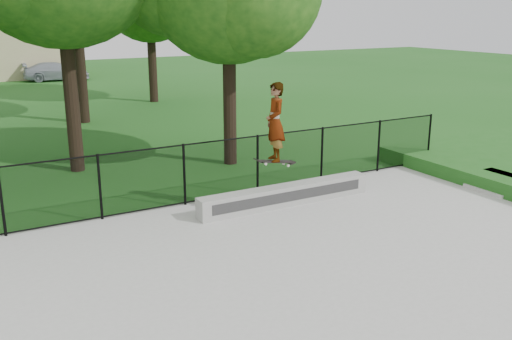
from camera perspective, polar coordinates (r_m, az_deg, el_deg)
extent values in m
plane|color=#1D5818|center=(9.13, 7.87, -14.42)|extent=(100.00, 100.00, 0.00)
cube|color=#A9A8A3|center=(9.11, 7.87, -14.26)|extent=(14.00, 12.00, 0.06)
cube|color=#A0A19C|center=(13.64, 3.01, -2.51)|extent=(4.54, 0.40, 0.49)
imported|color=#98A0AD|center=(41.12, -19.35, 9.29)|extent=(4.02, 2.07, 1.22)
cube|color=black|center=(12.98, 1.89, 0.87)|extent=(0.84, 0.23, 0.14)
imported|color=#A5BFDA|center=(12.78, 1.93, 4.81)|extent=(0.57, 0.73, 1.78)
cylinder|color=black|center=(12.70, -24.09, -2.89)|extent=(0.06, 0.06, 1.50)
cylinder|color=black|center=(13.00, -15.34, -1.65)|extent=(0.06, 0.06, 1.50)
cylinder|color=black|center=(13.59, -7.18, -0.46)|extent=(0.06, 0.06, 1.50)
cylinder|color=black|center=(14.43, 0.16, 0.63)|extent=(0.06, 0.06, 1.50)
cylinder|color=black|center=(15.49, 6.60, 1.57)|extent=(0.06, 0.06, 1.50)
cylinder|color=black|center=(16.72, 12.17, 2.37)|extent=(0.06, 0.06, 1.50)
cylinder|color=black|center=(18.09, 16.93, 3.03)|extent=(0.06, 0.06, 1.50)
cylinder|color=black|center=(13.41, -7.29, 2.50)|extent=(16.00, 0.04, 0.04)
cylinder|color=black|center=(13.80, -7.08, -3.25)|extent=(16.00, 0.04, 0.04)
cube|color=black|center=(13.59, -7.18, -0.46)|extent=(16.00, 0.01, 1.50)
cube|color=#A9A8A3|center=(15.80, 22.06, -1.99)|extent=(0.37, 1.20, 0.15)
cube|color=#A9A8A3|center=(16.05, 22.87, -1.53)|extent=(0.37, 1.20, 0.30)
cube|color=#A9A8A3|center=(16.30, 23.66, -1.09)|extent=(0.37, 1.20, 0.45)
cylinder|color=black|center=(30.00, -10.33, 10.60)|extent=(0.44, 0.44, 4.08)
cylinder|color=black|center=(17.23, -2.66, 7.34)|extent=(0.44, 0.44, 4.13)
cylinder|color=black|center=(17.19, -18.03, 7.70)|extent=(0.44, 0.44, 4.80)
cylinder|color=black|center=(24.89, -17.18, 10.31)|extent=(0.44, 0.44, 5.05)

